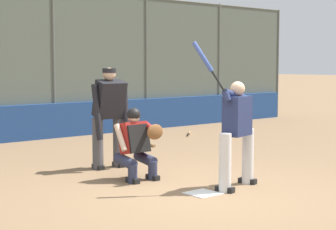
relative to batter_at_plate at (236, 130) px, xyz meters
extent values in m
plane|color=#846647|center=(0.65, -0.04, -0.87)|extent=(160.00, 160.00, 0.00)
cube|color=white|center=(0.65, -0.04, -0.86)|extent=(0.43, 0.43, 0.01)
cylinder|color=#515651|center=(-9.67, -6.97, 1.00)|extent=(0.08, 0.08, 3.75)
cylinder|color=#515651|center=(-6.72, -6.97, 1.00)|extent=(0.08, 0.08, 3.75)
cylinder|color=#515651|center=(-3.77, -6.97, 1.00)|extent=(0.08, 0.08, 3.75)
cylinder|color=#515651|center=(-0.82, -6.97, 1.00)|extent=(0.08, 0.08, 3.75)
cube|color=navy|center=(0.65, -6.87, -0.44)|extent=(20.24, 0.18, 0.87)
cube|color=slate|center=(-3.11, -8.99, -0.81)|extent=(14.46, 1.95, 0.12)
cube|color=slate|center=(-3.11, -8.44, -0.65)|extent=(14.46, 0.55, 0.44)
cube|color=#B7BABC|center=(-3.11, -8.44, -0.39)|extent=(14.46, 0.24, 0.08)
cube|color=slate|center=(-3.11, -8.99, -0.49)|extent=(14.46, 0.55, 0.76)
cube|color=#B7BABC|center=(-3.11, -8.99, -0.07)|extent=(14.46, 0.24, 0.08)
cube|color=slate|center=(-3.11, -9.54, -0.33)|extent=(14.46, 0.55, 1.08)
cube|color=#B7BABC|center=(-3.11, -9.54, 0.25)|extent=(14.46, 0.24, 0.08)
cylinder|color=silver|center=(-0.36, -0.09, -0.44)|extent=(0.18, 0.18, 0.86)
cube|color=black|center=(-0.36, -0.09, -0.83)|extent=(0.18, 0.30, 0.08)
cylinder|color=silver|center=(0.33, 0.09, -0.44)|extent=(0.18, 0.18, 0.86)
cube|color=black|center=(0.33, 0.09, -0.83)|extent=(0.18, 0.30, 0.08)
cube|color=navy|center=(-0.01, 0.00, 0.21)|extent=(0.52, 0.37, 0.59)
sphere|color=tan|center=(-0.01, 0.00, 0.62)|extent=(0.22, 0.22, 0.22)
cylinder|color=navy|center=(0.00, -0.02, 0.52)|extent=(0.60, 0.20, 0.22)
cylinder|color=navy|center=(0.27, 0.05, 0.52)|extent=(0.15, 0.17, 0.16)
sphere|color=black|center=(0.28, 0.03, 0.58)|extent=(0.04, 0.04, 0.04)
cylinder|color=black|center=(0.35, -0.04, 0.73)|extent=(0.18, 0.16, 0.31)
cylinder|color=#334789|center=(0.52, -0.19, 1.08)|extent=(0.28, 0.26, 0.45)
cylinder|color=#2D334C|center=(0.59, -1.26, -0.72)|extent=(0.15, 0.15, 0.30)
cylinder|color=#2D334C|center=(0.58, -1.45, -0.55)|extent=(0.18, 0.45, 0.23)
cube|color=black|center=(0.59, -1.26, -0.83)|extent=(0.10, 0.26, 0.08)
cylinder|color=#2D334C|center=(0.98, -1.27, -0.72)|extent=(0.15, 0.15, 0.30)
cylinder|color=#2D334C|center=(0.98, -1.46, -0.55)|extent=(0.18, 0.45, 0.23)
cube|color=black|center=(0.98, -1.27, -0.83)|extent=(0.10, 0.26, 0.08)
cube|color=maroon|center=(0.78, -1.50, -0.20)|extent=(0.43, 0.35, 0.54)
cube|color=black|center=(0.78, -1.36, -0.20)|extent=(0.39, 0.14, 0.44)
sphere|color=beige|center=(0.78, -1.50, 0.14)|extent=(0.20, 0.20, 0.20)
sphere|color=black|center=(0.78, -1.50, 0.17)|extent=(0.22, 0.22, 0.22)
cylinder|color=maroon|center=(0.62, -1.26, -0.03)|extent=(0.29, 0.51, 0.15)
ellipsoid|color=brown|center=(0.72, -1.03, -0.06)|extent=(0.30, 0.10, 0.24)
cylinder|color=beige|center=(1.04, -1.50, -0.17)|extent=(0.09, 0.30, 0.43)
cylinder|color=#4C4C51|center=(0.34, -2.56, -0.41)|extent=(0.19, 0.19, 0.91)
cube|color=black|center=(0.34, -2.56, -0.83)|extent=(0.13, 0.29, 0.08)
cylinder|color=#4C4C51|center=(0.75, -2.59, -0.41)|extent=(0.19, 0.19, 0.91)
cube|color=black|center=(0.75, -2.59, -0.83)|extent=(0.13, 0.29, 0.08)
cube|color=black|center=(0.55, -2.51, 0.37)|extent=(0.53, 0.47, 0.70)
sphere|color=tan|center=(0.55, -2.51, 0.80)|extent=(0.23, 0.23, 0.23)
cylinder|color=black|center=(0.55, -2.51, 0.87)|extent=(0.24, 0.24, 0.08)
cylinder|color=black|center=(0.27, -2.42, 0.16)|extent=(0.17, 0.26, 0.97)
cylinder|color=black|center=(0.84, -2.47, 0.16)|extent=(0.14, 0.25, 0.97)
sphere|color=black|center=(-3.45, -4.86, -0.84)|extent=(0.04, 0.04, 0.04)
cylinder|color=black|center=(-3.57, -4.98, -0.84)|extent=(0.27, 0.25, 0.03)
cylinder|color=tan|center=(-3.87, -5.25, -0.84)|extent=(0.39, 0.36, 0.07)
sphere|color=black|center=(-1.92, -4.72, -0.84)|extent=(0.04, 0.04, 0.04)
cylinder|color=black|center=(-1.86, -4.56, -0.84)|extent=(0.14, 0.32, 0.03)
cylinder|color=tan|center=(-1.72, -4.19, -0.84)|extent=(0.22, 0.46, 0.07)
camera|label=1|loc=(6.14, 5.64, 0.97)|focal=60.00mm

